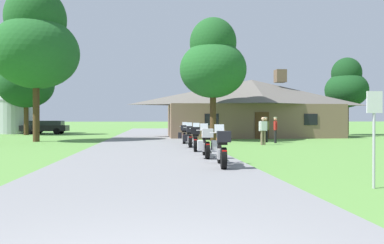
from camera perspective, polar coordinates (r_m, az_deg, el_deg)
name	(u,v)px	position (r m, az deg, el deg)	size (l,w,h in m)	color
ground_plane	(151,144)	(22.97, -6.33, -3.41)	(500.00, 500.00, 0.00)	#56893D
asphalt_driveway	(151,146)	(20.97, -6.36, -3.69)	(6.40, 80.00, 0.06)	slate
motorcycle_orange_nearest_to_camera	(222,149)	(11.47, 4.65, -4.11)	(0.68, 2.08, 1.30)	black
motorcycle_orange_second_in_row	(206,143)	(14.13, 2.22, -3.31)	(0.78, 2.08, 1.30)	black
motorcycle_green_third_in_row	(196,139)	(17.25, 0.60, -2.60)	(0.75, 2.08, 1.30)	black
motorcycle_white_fourth_in_row	(190,137)	(19.63, -0.31, -2.27)	(0.78, 2.08, 1.30)	black
motorcycle_red_farthest_in_row	(184,134)	(22.64, -1.19, -1.92)	(0.86, 2.08, 1.30)	black
stone_lodge	(252,108)	(32.31, 9.21, 2.23)	(15.09, 6.46, 5.87)	brown
bystander_red_shirt_near_lodge	(275,128)	(24.36, 12.78, -0.97)	(0.34, 0.51, 1.69)	black
bystander_olive_shirt_beside_signpost	(266,128)	(24.98, 11.33, -0.93)	(0.53, 0.31, 1.69)	black
bystander_white_shirt_by_tree	(263,129)	(22.36, 10.94, -1.13)	(0.54, 0.29, 1.67)	#75664C
metal_signpost_roadside	(374,127)	(9.02, 26.35, -0.71)	(0.36, 0.06, 2.14)	#9EA0A5
tree_left_near	(36,43)	(27.90, -23.00, 11.25)	(5.80, 5.80, 10.61)	#422D19
tree_by_lodge_front	(213,62)	(26.36, 3.27, 9.28)	(4.71, 4.71, 8.70)	#422D19
tree_left_far	(26,78)	(39.81, -24.30, 6.18)	(5.30, 5.30, 9.05)	#422D19
tree_right_of_lodge	(346,85)	(38.71, 22.79, 5.29)	(4.02, 4.02, 7.50)	#422D19
metal_silo_distant	(14,96)	(44.27, -25.81, 3.59)	(4.13, 4.13, 8.03)	#B2B7BC
parked_black_suv_far_left	(45,127)	(41.27, -21.73, -0.67)	(4.62, 1.96, 1.40)	black
parked_navy_sedan_far_left	(26,128)	(43.36, -24.32, -0.81)	(4.47, 2.58, 1.20)	navy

